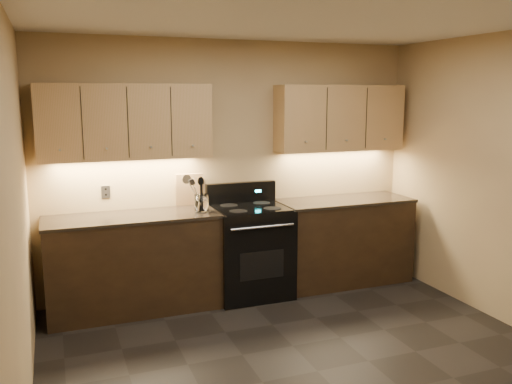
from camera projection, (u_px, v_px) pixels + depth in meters
floor at (317, 371)px, 4.07m from camera, size 4.00×4.00×0.00m
ceiling at (325, 11)px, 3.61m from camera, size 4.00×4.00×0.00m
wall_back at (232, 167)px, 5.68m from camera, size 4.00×0.04×2.60m
wall_left at (14, 226)px, 3.14m from camera, size 0.04×4.00×2.60m
counter_left at (134, 263)px, 5.17m from camera, size 1.62×0.62×0.93m
counter_right at (343, 240)px, 5.97m from camera, size 1.46×0.62×0.93m
stove at (250, 250)px, 5.56m from camera, size 0.76×0.68×1.14m
upper_cab_left at (126, 122)px, 5.07m from camera, size 1.60×0.30×0.70m
upper_cab_right at (340, 118)px, 5.87m from camera, size 1.44×0.30×0.70m
outlet_plate at (106, 192)px, 5.25m from camera, size 0.08×0.01×0.12m
utensil_crock at (202, 204)px, 5.26m from camera, size 0.17×0.17×0.17m
cutting_board at (189, 190)px, 5.51m from camera, size 0.27×0.10×0.34m
wooden_spoon at (199, 195)px, 5.22m from camera, size 0.14×0.14×0.31m
black_spoon at (201, 192)px, 5.26m from camera, size 0.09×0.16×0.35m
black_turner at (202, 194)px, 5.22m from camera, size 0.11×0.12×0.32m
steel_spatula at (203, 192)px, 5.26m from camera, size 0.22×0.11×0.35m
steel_skimmer at (204, 191)px, 5.24m from camera, size 0.25×0.13×0.38m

